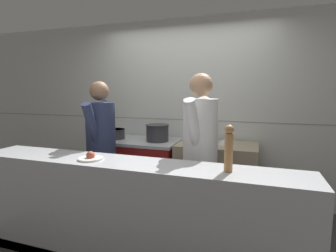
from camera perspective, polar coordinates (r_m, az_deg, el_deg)
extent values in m
plane|color=#383333|center=(2.96, -4.07, -24.46)|extent=(14.00, 14.00, 0.00)
cube|color=silver|center=(3.87, 3.94, 3.62)|extent=(8.00, 0.06, 2.60)
cube|color=gray|center=(3.85, 3.80, 1.36)|extent=(8.00, 0.00, 0.01)
cube|color=maroon|center=(3.86, -6.49, -9.70)|extent=(1.16, 0.70, 0.84)
cube|color=#B7BABF|center=(3.75, -6.59, -3.25)|extent=(1.18, 0.71, 0.04)
cube|color=#B7BABF|center=(3.56, -8.83, -10.20)|extent=(1.04, 0.03, 0.10)
cube|color=gray|center=(3.54, 10.50, -10.96)|extent=(1.01, 0.65, 0.90)
cube|color=black|center=(3.42, 9.55, -18.89)|extent=(0.99, 0.04, 0.10)
cube|color=#B7BABF|center=(2.52, -8.56, -18.19)|extent=(3.08, 0.45, 0.95)
cylinder|color=#2D2D33|center=(3.86, -11.46, -1.69)|extent=(0.28, 0.28, 0.14)
cylinder|color=#2D2D33|center=(3.85, -11.49, -0.75)|extent=(0.30, 0.30, 0.01)
cylinder|color=#2D2D33|center=(3.59, -2.33, -1.50)|extent=(0.31, 0.31, 0.23)
cylinder|color=#2D2D33|center=(3.58, -2.34, 0.22)|extent=(0.32, 0.32, 0.01)
cone|color=#B7BABF|center=(3.43, 12.68, -3.09)|extent=(0.23, 0.23, 0.10)
cylinder|color=white|center=(2.51, -16.48, -6.81)|extent=(0.22, 0.22, 0.02)
sphere|color=#B24733|center=(2.50, -16.51, -6.16)|extent=(0.08, 0.08, 0.08)
cylinder|color=#AD7A47|center=(2.08, 13.06, -5.67)|extent=(0.07, 0.07, 0.30)
sphere|color=#AD7A47|center=(2.05, 13.21, -0.77)|extent=(0.07, 0.07, 0.07)
cube|color=black|center=(3.37, -14.04, -13.04)|extent=(0.31, 0.22, 0.79)
cylinder|color=#262D4C|center=(3.19, -14.46, -0.86)|extent=(0.38, 0.38, 0.65)
sphere|color=#8C664C|center=(3.16, -14.74, 7.40)|extent=(0.22, 0.22, 0.22)
cylinder|color=#262D4C|center=(3.36, -13.00, 0.93)|extent=(0.14, 0.34, 0.54)
cylinder|color=#262D4C|center=(3.00, -16.19, 0.02)|extent=(0.14, 0.34, 0.54)
cube|color=black|center=(2.90, 6.81, -16.05)|extent=(0.32, 0.23, 0.82)
cylinder|color=white|center=(2.69, 7.07, -1.33)|extent=(0.39, 0.39, 0.68)
sphere|color=tan|center=(2.66, 7.24, 8.87)|extent=(0.23, 0.23, 0.23)
cylinder|color=white|center=(2.88, 8.41, 0.83)|extent=(0.15, 0.35, 0.57)
cylinder|color=white|center=(2.48, 5.57, -0.21)|extent=(0.15, 0.35, 0.57)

